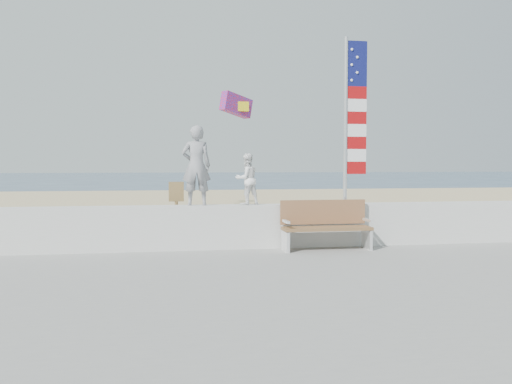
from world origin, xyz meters
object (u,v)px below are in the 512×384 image
adult (196,166)px  bench (325,225)px  child (247,179)px  flag (351,113)px

adult → bench: adult is taller
bench → child: bearing=163.6°
adult → child: size_ratio=1.53×
child → flag: bearing=158.8°
child → bench: bearing=142.4°
child → bench: (1.55, -0.45, -0.92)m
adult → child: adult is taller
child → adult: bearing=-21.2°
child → flag: (2.24, -0.00, 1.39)m
adult → flag: (3.27, -0.00, 1.11)m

